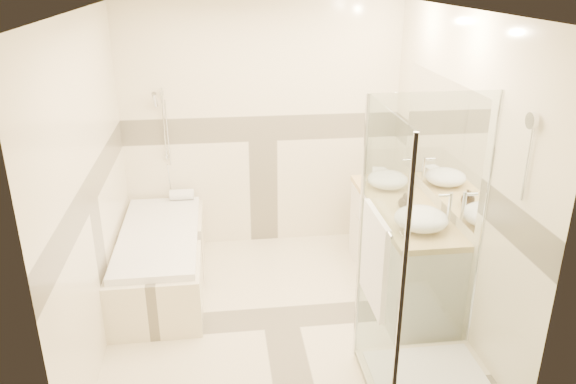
{
  "coord_description": "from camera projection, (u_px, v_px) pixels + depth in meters",
  "views": [
    {
      "loc": [
        -0.45,
        -4.01,
        2.78
      ],
      "look_at": [
        0.1,
        0.25,
        1.05
      ],
      "focal_mm": 35.0,
      "sensor_mm": 36.0,
      "label": 1
    }
  ],
  "objects": [
    {
      "name": "room",
      "position": [
        286.0,
        179.0,
        4.33
      ],
      "size": [
        2.82,
        3.02,
        2.52
      ],
      "color": "beige",
      "rests_on": "ground"
    },
    {
      "name": "bathtub",
      "position": [
        161.0,
        257.0,
        5.14
      ],
      "size": [
        0.75,
        1.7,
        0.56
      ],
      "color": "beige",
      "rests_on": "ground"
    },
    {
      "name": "vanity",
      "position": [
        400.0,
        249.0,
        5.03
      ],
      "size": [
        0.58,
        1.62,
        0.85
      ],
      "color": "white",
      "rests_on": "ground"
    },
    {
      "name": "shower_enclosure",
      "position": [
        418.0,
        328.0,
        3.8
      ],
      "size": [
        0.96,
        0.93,
        2.04
      ],
      "color": "beige",
      "rests_on": "ground"
    },
    {
      "name": "vessel_sink_near",
      "position": [
        388.0,
        180.0,
        5.25
      ],
      "size": [
        0.38,
        0.38,
        0.15
      ],
      "primitive_type": "ellipsoid",
      "color": "white",
      "rests_on": "vanity"
    },
    {
      "name": "vessel_sink_far",
      "position": [
        421.0,
        219.0,
        4.42
      ],
      "size": [
        0.42,
        0.42,
        0.17
      ],
      "primitive_type": "ellipsoid",
      "color": "white",
      "rests_on": "vanity"
    },
    {
      "name": "faucet_near",
      "position": [
        411.0,
        170.0,
        5.24
      ],
      "size": [
        0.12,
        0.03,
        0.28
      ],
      "color": "silver",
      "rests_on": "vanity"
    },
    {
      "name": "faucet_far",
      "position": [
        448.0,
        207.0,
        4.41
      ],
      "size": [
        0.12,
        0.03,
        0.29
      ],
      "color": "silver",
      "rests_on": "vanity"
    },
    {
      "name": "amenity_bottle_a",
      "position": [
        406.0,
        203.0,
        4.75
      ],
      "size": [
        0.08,
        0.08,
        0.15
      ],
      "primitive_type": "imported",
      "rotation": [
        0.0,
        0.0,
        0.2
      ],
      "color": "black",
      "rests_on": "vanity"
    },
    {
      "name": "amenity_bottle_b",
      "position": [
        404.0,
        201.0,
        4.8
      ],
      "size": [
        0.14,
        0.14,
        0.14
      ],
      "primitive_type": "imported",
      "rotation": [
        0.0,
        0.0,
        0.35
      ],
      "color": "black",
      "rests_on": "vanity"
    },
    {
      "name": "folded_towels",
      "position": [
        379.0,
        174.0,
        5.52
      ],
      "size": [
        0.18,
        0.24,
        0.07
      ],
      "primitive_type": "cube",
      "rotation": [
        0.0,
        0.0,
        -0.24
      ],
      "color": "white",
      "rests_on": "vanity"
    },
    {
      "name": "rolled_towel",
      "position": [
        182.0,
        195.0,
        5.73
      ],
      "size": [
        0.24,
        0.11,
        0.11
      ],
      "primitive_type": "cylinder",
      "rotation": [
        0.0,
        1.57,
        0.0
      ],
      "color": "white",
      "rests_on": "bathtub"
    }
  ]
}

